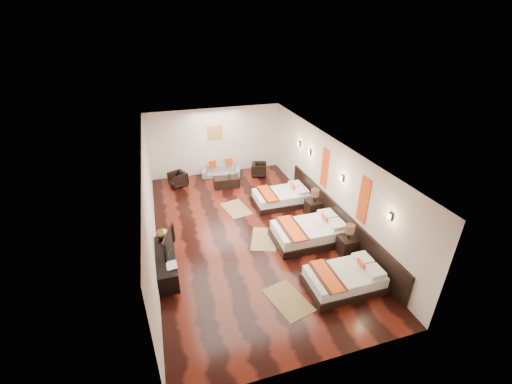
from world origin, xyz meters
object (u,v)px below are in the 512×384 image
object	(u,v)px
bed_far	(282,197)
armchair_left	(178,179)
tv_console	(167,263)
sofa	(221,171)
nightstand_a	(348,244)
bed_near	(345,279)
table_plant	(230,175)
bed_mid	(310,232)
book	(166,267)
nightstand_b	(314,206)
figurine	(163,232)
coffee_table	(227,182)
tv	(165,242)
armchair_right	(259,169)

from	to	relation	value
bed_far	armchair_left	distance (m)	4.28
tv_console	sofa	size ratio (longest dim) A/B	1.13
nightstand_a	armchair_left	distance (m)	7.15
bed_far	tv_console	xyz separation A→B (m)	(-4.19, -2.52, 0.02)
bed_near	table_plant	size ratio (longest dim) A/B	7.86
tv_console	table_plant	xyz separation A→B (m)	(2.71, 4.35, 0.24)
bed_mid	sofa	bearing A→B (deg)	106.86
bed_near	book	bearing A→B (deg)	161.89
nightstand_a	table_plant	world-z (taller)	nightstand_a
nightstand_b	figurine	bearing A→B (deg)	-172.34
bed_mid	bed_far	world-z (taller)	bed_mid
coffee_table	table_plant	world-z (taller)	table_plant
nightstand_b	tv	size ratio (longest dim) A/B	0.99
tv_console	tv	distance (m)	0.58
figurine	armchair_right	world-z (taller)	figurine
tv	tv_console	bearing A→B (deg)	178.46
armchair_right	coffee_table	world-z (taller)	armchair_right
bed_near	bed_mid	xyz separation A→B (m)	(0.00, 2.05, 0.03)
bed_mid	sofa	xyz separation A→B (m)	(-1.61, 5.30, -0.05)
bed_far	nightstand_b	bearing A→B (deg)	-54.73
tv	sofa	world-z (taller)	tv
nightstand_a	figurine	xyz separation A→B (m)	(-4.95, 1.51, 0.40)
figurine	armchair_left	bearing A→B (deg)	79.90
bed_near	nightstand_a	distance (m)	1.37
nightstand_a	bed_mid	bearing A→B (deg)	129.71
tv	armchair_left	xyz separation A→B (m)	(0.71, 4.93, -0.55)
coffee_table	table_plant	xyz separation A→B (m)	(0.12, -0.08, 0.32)
bed_far	figurine	distance (m)	4.56
nightstand_b	tv_console	distance (m)	5.16
bed_mid	figurine	xyz separation A→B (m)	(-4.20, 0.61, 0.46)
armchair_left	armchair_right	size ratio (longest dim) A/B	1.01
bed_mid	book	size ratio (longest dim) A/B	6.23
sofa	table_plant	bearing A→B (deg)	-71.04
bed_mid	tv	distance (m)	4.18
nightstand_b	tv	xyz separation A→B (m)	(-4.89, -1.31, 0.49)
bed_mid	bed_far	xyz separation A→B (m)	(-0.00, 2.34, -0.02)
bed_mid	tv_console	size ratio (longest dim) A/B	1.19
bed_mid	bed_far	size ratio (longest dim) A/B	1.10
book	bed_mid	bearing A→B (deg)	9.13
bed_mid	bed_far	distance (m)	2.34
tv_console	bed_mid	bearing A→B (deg)	2.48
bed_near	armchair_right	world-z (taller)	bed_near
bed_near	bed_mid	distance (m)	2.05
tv	armchair_right	distance (m)	6.41
bed_near	table_plant	distance (m)	6.40
bed_near	armchair_right	size ratio (longest dim) A/B	3.00
figurine	table_plant	bearing A→B (deg)	52.71
bed_near	figurine	xyz separation A→B (m)	(-4.19, 2.66, 0.49)
bed_mid	nightstand_b	world-z (taller)	nightstand_b
bed_near	bed_far	world-z (taller)	bed_far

